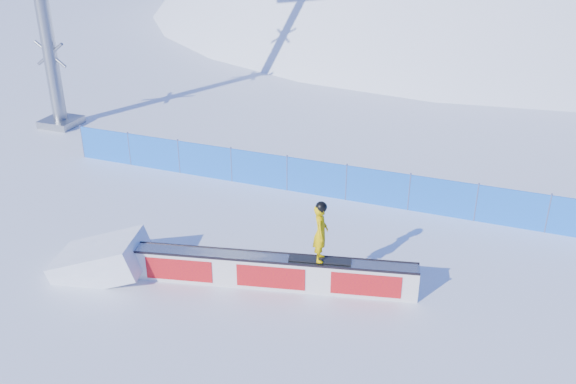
% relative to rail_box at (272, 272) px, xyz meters
% --- Properties ---
extents(ground, '(160.00, 160.00, 0.00)m').
position_rel_rail_box_xyz_m(ground, '(1.39, 0.82, -0.43)').
color(ground, white).
rests_on(ground, ground).
extents(snow_hill, '(64.00, 64.00, 64.00)m').
position_rel_rail_box_xyz_m(snow_hill, '(1.39, 42.82, -18.43)').
color(snow_hill, white).
rests_on(snow_hill, ground).
extents(safety_fence, '(22.05, 0.05, 1.30)m').
position_rel_rail_box_xyz_m(safety_fence, '(1.39, 5.32, 0.18)').
color(safety_fence, blue).
rests_on(safety_fence, ground).
extents(rail_box, '(7.14, 2.02, 0.86)m').
position_rel_rail_box_xyz_m(rail_box, '(0.00, 0.00, 0.00)').
color(rail_box, silver).
rests_on(rail_box, ground).
extents(snow_ramp, '(2.67, 1.98, 1.50)m').
position_rel_rail_box_xyz_m(snow_ramp, '(-4.39, -0.96, -0.43)').
color(snow_ramp, white).
rests_on(snow_ramp, ground).
extents(snowboarder, '(1.56, 0.62, 1.60)m').
position_rel_rail_box_xyz_m(snowboarder, '(1.16, 0.25, 1.23)').
color(snowboarder, black).
rests_on(snowboarder, rail_box).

